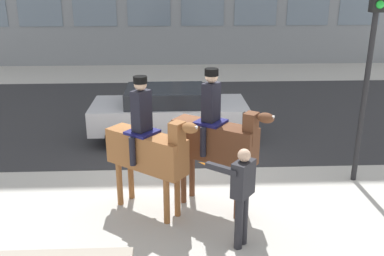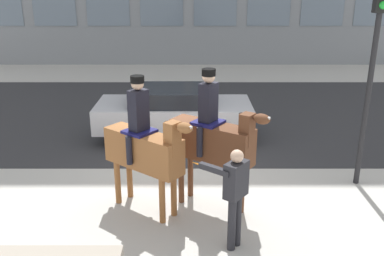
{
  "view_description": "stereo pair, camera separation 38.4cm",
  "coord_description": "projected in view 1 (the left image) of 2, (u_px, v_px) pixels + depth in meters",
  "views": [
    {
      "loc": [
        -0.21,
        -8.3,
        4.07
      ],
      "look_at": [
        0.14,
        -0.74,
        1.41
      ],
      "focal_mm": 40.0,
      "sensor_mm": 36.0,
      "label": 1
    },
    {
      "loc": [
        0.17,
        -8.31,
        4.07
      ],
      "look_at": [
        0.14,
        -0.74,
        1.41
      ],
      "focal_mm": 40.0,
      "sensor_mm": 36.0,
      "label": 2
    }
  ],
  "objects": [
    {
      "name": "mounted_horse_lead",
      "position": [
        148.0,
        147.0,
        7.52
      ],
      "size": [
        1.68,
        1.42,
        2.51
      ],
      "rotation": [
        0.0,
        0.0,
        -0.67
      ],
      "color": "brown",
      "rests_on": "ground_plane"
    },
    {
      "name": "ground_plane",
      "position": [
        184.0,
        179.0,
        9.18
      ],
      "size": [
        80.0,
        80.0,
        0.0
      ],
      "primitive_type": "plane",
      "color": "#B2AFA8"
    },
    {
      "name": "road_surface",
      "position": [
        180.0,
        113.0,
        13.65
      ],
      "size": [
        23.31,
        8.5,
        0.01
      ],
      "color": "#2D2D30",
      "rests_on": "ground_plane"
    },
    {
      "name": "traffic_light",
      "position": [
        371.0,
        48.0,
        8.21
      ],
      "size": [
        0.24,
        0.29,
        4.19
      ],
      "color": "black",
      "rests_on": "ground_plane"
    },
    {
      "name": "street_car_near_lane",
      "position": [
        169.0,
        112.0,
        11.27
      ],
      "size": [
        4.05,
        1.79,
        1.38
      ],
      "color": "#B7B7BC",
      "rests_on": "ground_plane"
    },
    {
      "name": "pedestrian_bystander",
      "position": [
        241.0,
        190.0,
        6.56
      ],
      "size": [
        0.89,
        0.54,
        1.67
      ],
      "rotation": [
        0.0,
        0.0,
        2.48
      ],
      "color": "#232328",
      "rests_on": "ground_plane"
    },
    {
      "name": "mounted_horse_companion",
      "position": [
        216.0,
        139.0,
        7.61
      ],
      "size": [
        1.73,
        1.31,
        2.62
      ],
      "rotation": [
        0.0,
        0.0,
        -0.59
      ],
      "color": "#59331E",
      "rests_on": "ground_plane"
    }
  ]
}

